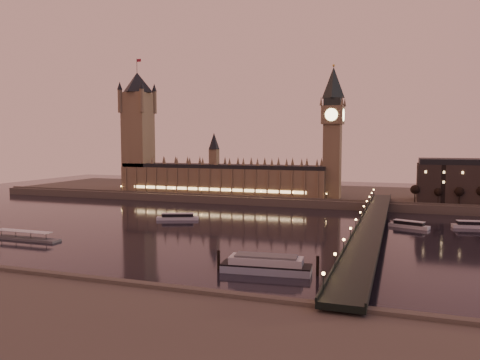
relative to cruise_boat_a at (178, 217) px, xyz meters
The scene contains 14 objects.
ground 37.18m from the cruise_boat_a, 34.49° to the right, with size 700.00×700.00×0.00m, color black.
far_embankment 156.21m from the cruise_boat_a, 67.17° to the left, with size 560.00×130.00×6.00m, color #423D35.
palace_of_westminster 102.35m from the cruise_boat_a, 95.44° to the left, with size 180.00×26.62×52.00m.
victoria_tower 148.55m from the cruise_boat_a, 131.80° to the left, with size 31.68×31.68×118.00m.
big_ben 144.91m from the cruise_boat_a, 49.76° to the left, with size 17.68×17.68×104.00m.
westminster_bridge 124.07m from the cruise_boat_a, ahead, with size 13.20×260.00×15.30m.
bare_tree_0 171.80m from the cruise_boat_a, 30.89° to the left, with size 5.65×5.65×11.49m.
bare_tree_1 184.17m from the cruise_boat_a, 28.61° to the left, with size 5.65×5.65×11.49m.
bare_tree_2 196.79m from the cruise_boat_a, 26.61° to the left, with size 5.65×5.65×11.49m.
cruise_boat_a is the anchor object (origin of this frame).
cruise_boat_b 142.67m from the cruise_boat_a, ahead, with size 23.51×13.25×4.23m.
cruise_boat_c 178.75m from the cruise_boat_a, ahead, with size 22.03×9.14×4.28m.
moored_barge 132.31m from the cruise_boat_a, 48.35° to the right, with size 40.07×13.22×7.38m.
pontoon_pier 94.03m from the cruise_boat_a, 119.82° to the right, with size 40.98×6.83×10.93m.
Camera 1 is at (106.04, -248.70, 50.74)m, focal length 35.00 mm.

